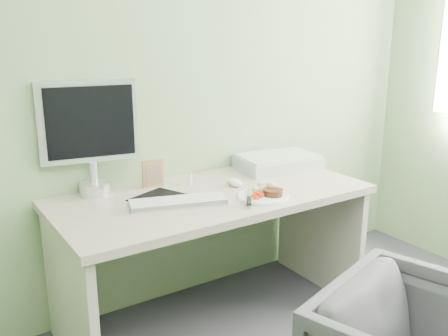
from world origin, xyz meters
TOP-DOWN VIEW (x-y plane):
  - wall_back at (0.00, 2.00)m, footprint 3.50×0.00m
  - desk at (0.00, 1.62)m, footprint 1.60×0.75m
  - plate at (0.17, 1.42)m, footprint 0.25×0.25m
  - steak at (0.21, 1.39)m, footprint 0.10×0.10m
  - potato_pile at (0.20, 1.48)m, footprint 0.13×0.11m
  - carrot_heap at (0.12, 1.41)m, footprint 0.07×0.06m
  - steak_knife at (0.06, 1.39)m, footprint 0.16×0.21m
  - mousepad at (-0.27, 1.69)m, footprint 0.31×0.30m
  - keyboard at (-0.23, 1.56)m, footprint 0.47×0.26m
  - computer_mouse at (0.16, 1.66)m, footprint 0.07×0.12m
  - photo_frame at (-0.21, 1.88)m, footprint 0.12×0.02m
  - eyedrop_bottle at (-0.02, 1.82)m, footprint 0.03×0.03m
  - scanner at (0.57, 1.80)m, footprint 0.51×0.37m
  - monitor at (-0.51, 1.94)m, footprint 0.47×0.16m

SIDE VIEW (x-z plane):
  - desk at x=0.00m, z-range 0.18..0.91m
  - mousepad at x=-0.27m, z-range 0.73..0.73m
  - plate at x=0.17m, z-range 0.73..0.74m
  - keyboard at x=-0.23m, z-range 0.74..0.76m
  - computer_mouse at x=0.16m, z-range 0.73..0.77m
  - steak_knife at x=0.06m, z-range 0.75..0.76m
  - steak at x=0.21m, z-range 0.74..0.77m
  - carrot_heap at x=0.12m, z-range 0.74..0.78m
  - eyedrop_bottle at x=-0.02m, z-range 0.73..0.80m
  - scanner at x=0.57m, z-range 0.73..0.80m
  - potato_pile at x=0.20m, z-range 0.74..0.80m
  - photo_frame at x=-0.21m, z-range 0.73..0.88m
  - monitor at x=-0.51m, z-range 0.77..1.34m
  - wall_back at x=0.00m, z-range -0.40..3.10m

